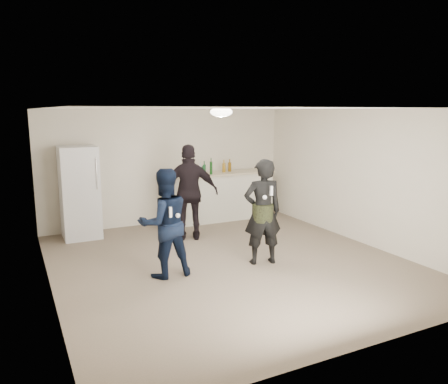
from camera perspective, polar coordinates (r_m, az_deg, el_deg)
name	(u,v)px	position (r m, az deg, el deg)	size (l,w,h in m)	color
floor	(229,262)	(7.32, 0.70, -9.15)	(6.00, 6.00, 0.00)	#6B5B4C
ceiling	(230,109)	(6.89, 0.75, 10.83)	(6.00, 6.00, 0.00)	silver
wall_back	(168,167)	(9.73, -7.33, 3.29)	(6.00, 6.00, 0.00)	beige
wall_front	(366,235)	(4.59, 18.04, -5.35)	(6.00, 6.00, 0.00)	beige
wall_left	(45,204)	(6.27, -22.30, -1.45)	(6.00, 6.00, 0.00)	beige
wall_right	(360,177)	(8.58, 17.33, 1.93)	(6.00, 6.00, 0.00)	beige
counter	(217,197)	(9.94, -0.88, -0.71)	(2.60, 0.56, 1.05)	silver
counter_top	(217,174)	(9.85, -0.89, 2.41)	(2.68, 0.64, 0.04)	beige
fridge	(80,192)	(8.95, -18.34, -0.06)	(0.70, 0.70, 1.80)	silver
fridge_handle	(97,174)	(8.57, -16.29, 2.31)	(0.02, 0.02, 0.60)	silver
ceiling_dome	(221,112)	(7.15, -0.36, 10.42)	(0.36, 0.36, 0.16)	white
shaker	(202,170)	(9.73, -2.95, 2.92)	(0.08, 0.08, 0.17)	#ADADB1
man	(165,223)	(6.56, -7.78, -4.06)	(0.80, 0.62, 1.64)	#0E1D3B
woman	(263,212)	(7.07, 5.06, -2.61)	(0.63, 0.41, 1.72)	black
camo_shorts	(263,213)	(7.08, 5.06, -2.69)	(0.34, 0.34, 0.28)	#2C3518
spectator	(190,193)	(8.40, -4.48, -0.07)	(1.08, 0.45, 1.85)	black
remote_man	(170,212)	(6.25, -7.01, -2.62)	(0.04, 0.04, 0.15)	white
nunchuk_man	(178,216)	(6.33, -6.06, -3.08)	(0.07, 0.07, 0.07)	silver
remote_woman	(271,191)	(6.79, 6.21, 0.16)	(0.04, 0.04, 0.15)	white
nunchuk_woman	(265,197)	(6.78, 5.34, -0.69)	(0.07, 0.07, 0.07)	white
bottle_cluster	(215,168)	(9.75, -1.18, 3.10)	(0.88, 0.30, 0.28)	brown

